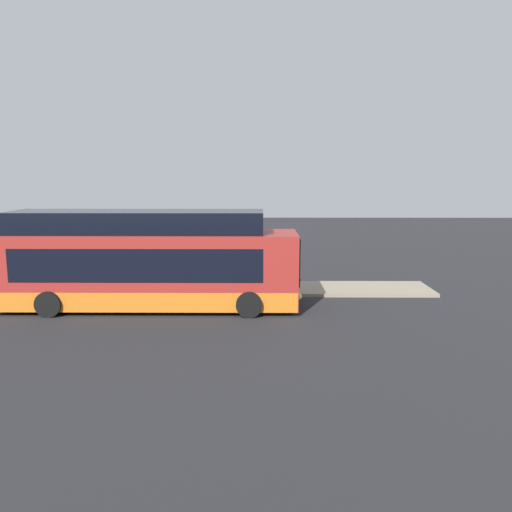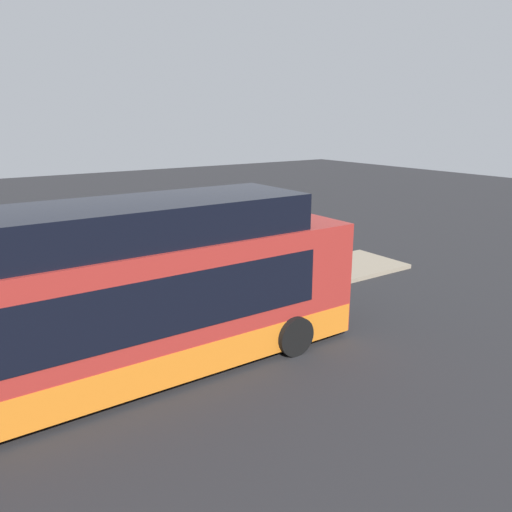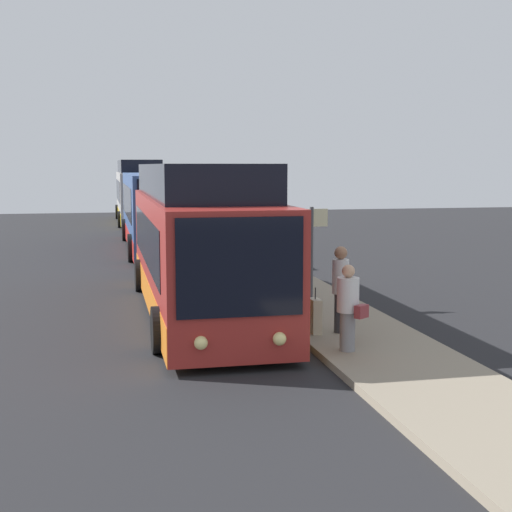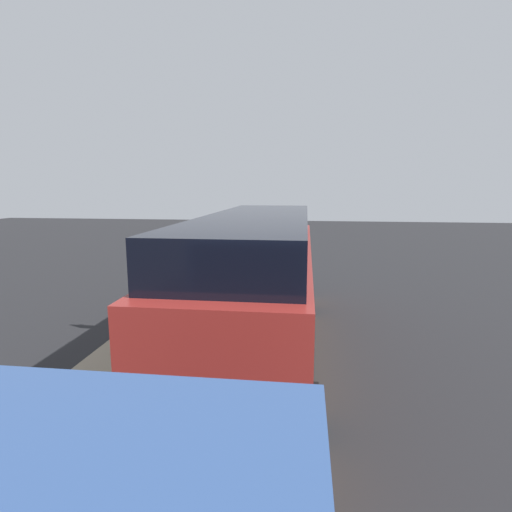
{
  "view_description": "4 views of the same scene",
  "coord_description": "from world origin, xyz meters",
  "px_view_note": "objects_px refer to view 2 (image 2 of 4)",
  "views": [
    {
      "loc": [
        2.68,
        -18.12,
        4.91
      ],
      "look_at": [
        2.55,
        0.58,
        1.87
      ],
      "focal_mm": 35.0,
      "sensor_mm": 36.0,
      "label": 1
    },
    {
      "loc": [
        -4.27,
        -9.33,
        5.21
      ],
      "look_at": [
        2.55,
        0.58,
        1.87
      ],
      "focal_mm": 35.0,
      "sensor_mm": 36.0,
      "label": 2
    },
    {
      "loc": [
        15.78,
        -2.27,
        3.59
      ],
      "look_at": [
        2.55,
        0.58,
        1.87
      ],
      "focal_mm": 50.0,
      "sensor_mm": 36.0,
      "label": 3
    },
    {
      "loc": [
        -11.13,
        -1.14,
        4.26
      ],
      "look_at": [
        2.55,
        0.58,
        1.87
      ],
      "focal_mm": 28.0,
      "sensor_mm": 36.0,
      "label": 4
    }
  ],
  "objects_px": {
    "sign_post": "(75,266)",
    "suitcase": "(209,296)",
    "bus_lead": "(108,305)",
    "passenger_waiting": "(250,268)",
    "passenger_boarding": "(200,269)"
  },
  "relations": [
    {
      "from": "sign_post",
      "to": "suitcase",
      "type": "bearing_deg",
      "value": -15.05
    },
    {
      "from": "bus_lead",
      "to": "passenger_waiting",
      "type": "xyz_separation_m",
      "value": [
        4.85,
        2.18,
        -0.62
      ]
    },
    {
      "from": "bus_lead",
      "to": "passenger_waiting",
      "type": "bearing_deg",
      "value": 24.15
    },
    {
      "from": "bus_lead",
      "to": "suitcase",
      "type": "bearing_deg",
      "value": 30.25
    },
    {
      "from": "passenger_waiting",
      "to": "suitcase",
      "type": "bearing_deg",
      "value": -117.17
    },
    {
      "from": "passenger_boarding",
      "to": "passenger_waiting",
      "type": "relative_size",
      "value": 1.11
    },
    {
      "from": "bus_lead",
      "to": "sign_post",
      "type": "xyz_separation_m",
      "value": [
        0.15,
        2.85,
        0.08
      ]
    },
    {
      "from": "bus_lead",
      "to": "suitcase",
      "type": "height_order",
      "value": "bus_lead"
    },
    {
      "from": "passenger_boarding",
      "to": "sign_post",
      "type": "bearing_deg",
      "value": -38.45
    },
    {
      "from": "bus_lead",
      "to": "passenger_boarding",
      "type": "bearing_deg",
      "value": 36.47
    },
    {
      "from": "passenger_waiting",
      "to": "passenger_boarding",
      "type": "bearing_deg",
      "value": -137.93
    },
    {
      "from": "suitcase",
      "to": "sign_post",
      "type": "distance_m",
      "value": 3.56
    },
    {
      "from": "passenger_waiting",
      "to": "sign_post",
      "type": "distance_m",
      "value": 4.8
    },
    {
      "from": "passenger_boarding",
      "to": "bus_lead",
      "type": "bearing_deg",
      "value": 3.92
    },
    {
      "from": "bus_lead",
      "to": "passenger_waiting",
      "type": "height_order",
      "value": "bus_lead"
    }
  ]
}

